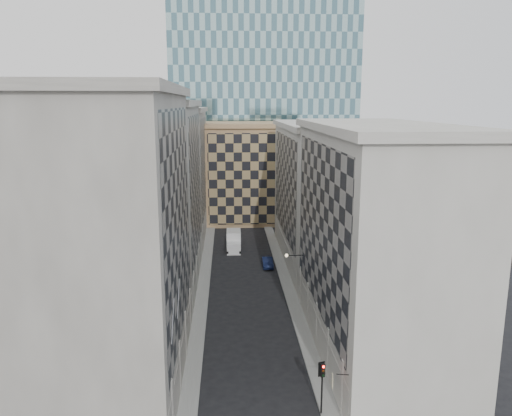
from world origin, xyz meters
name	(u,v)px	position (x,y,z in m)	size (l,w,h in m)	color
sidewalk_west	(203,290)	(-5.25, 30.00, 0.07)	(1.50, 100.00, 0.15)	gray
sidewalk_east	(289,288)	(5.25, 30.00, 0.07)	(1.50, 100.00, 0.15)	gray
bldg_left_a	(117,240)	(-10.88, 11.00, 11.82)	(10.80, 22.80, 23.70)	gray
bldg_left_b	(156,195)	(-10.88, 33.00, 11.32)	(10.80, 22.80, 22.70)	gray
bldg_left_c	(174,174)	(-10.88, 55.00, 10.83)	(10.80, 22.80, 21.70)	gray
bldg_right_a	(373,240)	(10.88, 15.00, 10.32)	(10.80, 26.80, 20.70)	#B3B0A4
bldg_right_b	(319,193)	(10.89, 42.00, 9.85)	(10.80, 28.80, 19.70)	#B3B0A4
tan_block	(249,172)	(2.00, 67.90, 9.44)	(16.80, 14.80, 18.80)	#9E7B53
church_tower	(236,81)	(0.00, 82.00, 26.95)	(7.20, 7.20, 51.50)	#2D2723
flagpoles_left	(176,309)	(-5.90, 6.00, 8.00)	(0.10, 6.33, 2.33)	gray
bracket_lamp	(288,255)	(4.38, 24.00, 6.20)	(1.98, 0.36, 0.36)	black
traffic_light	(322,377)	(4.55, 4.76, 3.03)	(0.49, 0.48, 4.02)	black
box_truck	(234,242)	(-1.25, 47.17, 1.28)	(2.24, 5.38, 2.94)	white
dark_car	(267,262)	(3.32, 38.76, 0.67)	(1.43, 4.10, 1.35)	#0F1737
shop_sign	(333,380)	(4.95, 3.00, 3.83)	(1.23, 0.76, 0.84)	black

